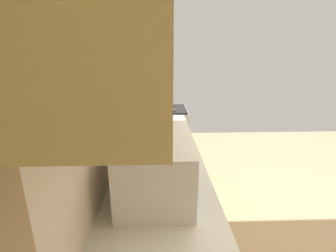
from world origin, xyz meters
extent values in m
plane|color=tan|center=(0.00, 0.00, 0.00)|extent=(6.18, 6.18, 0.00)
cube|color=beige|center=(0.00, 1.70, 1.29)|extent=(3.98, 0.12, 2.58)
cube|color=#C8BE66|center=(-0.41, 1.35, 0.45)|extent=(3.01, 0.58, 0.89)
cube|color=white|center=(-0.41, 1.35, 0.90)|extent=(3.04, 0.61, 0.02)
cube|color=#332819|center=(-0.19, 1.05, 0.45)|extent=(0.01, 0.01, 0.82)
cube|color=#332819|center=(0.24, 1.05, 0.45)|extent=(0.01, 0.01, 0.82)
cube|color=#332819|center=(0.67, 1.05, 0.45)|extent=(0.01, 0.01, 0.82)
cube|color=tan|center=(-0.41, 1.48, 1.82)|extent=(2.16, 0.31, 0.61)
cube|color=#B7BABF|center=(1.41, 1.30, 0.46)|extent=(0.61, 0.67, 0.91)
cube|color=black|center=(1.41, 0.96, 0.41)|extent=(0.48, 0.01, 0.50)
cube|color=black|center=(1.41, 1.30, 0.92)|extent=(0.58, 0.63, 0.02)
cube|color=#B7BABF|center=(1.41, 1.62, 1.00)|extent=(0.58, 0.04, 0.18)
cylinder|color=#38383D|center=(1.28, 1.18, 0.94)|extent=(0.11, 0.11, 0.01)
cylinder|color=#38383D|center=(1.55, 1.18, 0.94)|extent=(0.11, 0.11, 0.01)
cylinder|color=#38383D|center=(1.28, 1.42, 0.94)|extent=(0.11, 0.11, 0.01)
cylinder|color=#38383D|center=(1.55, 1.42, 0.94)|extent=(0.11, 0.11, 0.01)
cube|color=white|center=(-0.60, 1.37, 1.06)|extent=(0.54, 0.36, 0.31)
cube|color=black|center=(-0.64, 1.18, 1.06)|extent=(0.33, 0.01, 0.22)
cube|color=#2D2D33|center=(-0.39, 1.18, 1.06)|extent=(0.10, 0.01, 0.22)
cylinder|color=silver|center=(-0.09, 1.29, 0.93)|extent=(0.18, 0.18, 0.04)
cylinder|color=beige|center=(-0.09, 1.29, 0.94)|extent=(0.15, 0.15, 0.02)
cylinder|color=black|center=(0.64, 1.29, 0.98)|extent=(0.11, 0.11, 0.15)
cylinder|color=black|center=(0.64, 1.29, 1.07)|extent=(0.03, 0.03, 0.02)
cylinder|color=black|center=(0.71, 1.29, 1.01)|extent=(0.07, 0.02, 0.05)
camera|label=1|loc=(-1.68, 1.34, 1.62)|focal=24.38mm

